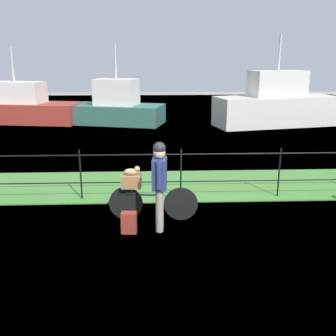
# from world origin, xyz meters

# --- Properties ---
(ground_plane) EXTENTS (60.00, 60.00, 0.00)m
(ground_plane) POSITION_xyz_m (0.00, 0.00, 0.00)
(ground_plane) COLOR gray
(grass_strip) EXTENTS (27.00, 2.40, 0.03)m
(grass_strip) POSITION_xyz_m (0.00, 3.03, 0.01)
(grass_strip) COLOR #478438
(grass_strip) RESTS_ON ground
(harbor_water) EXTENTS (30.00, 30.00, 0.00)m
(harbor_water) POSITION_xyz_m (0.00, 12.31, 0.00)
(harbor_water) COLOR slate
(harbor_water) RESTS_ON ground
(iron_fence) EXTENTS (18.04, 0.04, 1.16)m
(iron_fence) POSITION_xyz_m (-0.00, 2.12, 0.68)
(iron_fence) COLOR black
(iron_fence) RESTS_ON ground
(bicycle_main) EXTENTS (1.76, 0.21, 0.67)m
(bicycle_main) POSITION_xyz_m (-0.65, 0.96, 0.36)
(bicycle_main) COLOR black
(bicycle_main) RESTS_ON ground
(wooden_crate) EXTENTS (0.40, 0.29, 0.25)m
(wooden_crate) POSITION_xyz_m (-1.06, 0.98, 0.80)
(wooden_crate) COLOR olive
(wooden_crate) RESTS_ON bicycle_main
(terrier_dog) EXTENTS (0.32, 0.16, 0.18)m
(terrier_dog) POSITION_xyz_m (-1.03, 0.98, 1.00)
(terrier_dog) COLOR tan
(terrier_dog) RESTS_ON wooden_crate
(cyclist_person) EXTENTS (0.29, 0.54, 1.68)m
(cyclist_person) POSITION_xyz_m (-0.51, 0.50, 1.00)
(cyclist_person) COLOR gray
(cyclist_person) RESTS_ON ground
(backpack_on_paving) EXTENTS (0.29, 0.20, 0.40)m
(backpack_on_paving) POSITION_xyz_m (-1.08, 0.37, 0.20)
(backpack_on_paving) COLOR maroon
(backpack_on_paving) RESTS_ON ground
(moored_boat_near) EXTENTS (5.93, 3.01, 4.14)m
(moored_boat_near) POSITION_xyz_m (5.15, 11.74, 0.95)
(moored_boat_near) COLOR silver
(moored_boat_near) RESTS_ON ground
(moored_boat_mid) EXTENTS (4.75, 3.10, 3.73)m
(moored_boat_mid) POSITION_xyz_m (-2.33, 12.63, 0.77)
(moored_boat_mid) COLOR #336656
(moored_boat_mid) RESTS_ON ground
(moored_boat_far) EXTENTS (6.45, 3.03, 3.58)m
(moored_boat_far) POSITION_xyz_m (-7.34, 13.26, 0.73)
(moored_boat_far) COLOR #9E3328
(moored_boat_far) RESTS_ON ground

